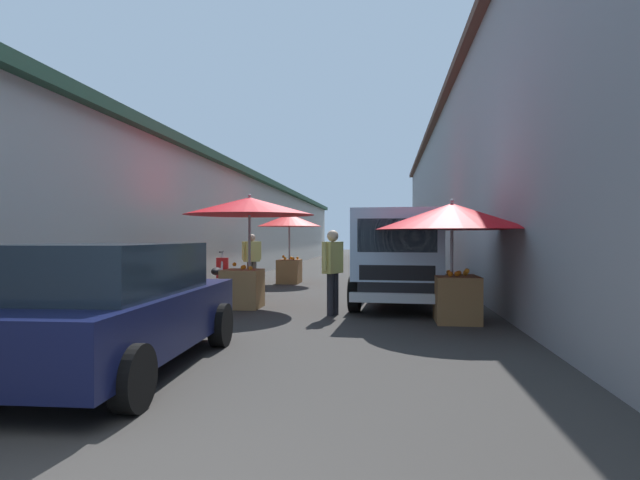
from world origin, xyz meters
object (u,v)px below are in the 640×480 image
Objects in this scene: parked_scooter at (219,277)px; hatchback_car at (112,306)px; fruit_stall_far_right at (248,218)px; vendor_by_crates at (333,266)px; vendor_in_shade at (252,257)px; fruit_stall_mid_lane at (453,228)px; fruit_stall_near_left at (393,229)px; delivery_truck at (399,260)px; fruit_stall_near_right at (289,232)px.

hatchback_car is at bearing -170.12° from parked_scooter.
parked_scooter is (2.18, 1.42, -1.49)m from fruit_stall_far_right.
hatchback_car is 7.65m from parked_scooter.
fruit_stall_far_right is 1.72× the size of vendor_by_crates.
vendor_by_crates is 5.55m from vendor_in_shade.
fruit_stall_mid_lane is at bearing -102.73° from vendor_by_crates.
fruit_stall_near_left is at bearing -70.75° from vendor_in_shade.
fruit_stall_near_left is 6.75m from fruit_stall_mid_lane.
delivery_truck is 2.97× the size of parked_scooter.
fruit_stall_near_right is 6.94m from vendor_by_crates.
fruit_stall_mid_lane is 1.96m from delivery_truck.
fruit_stall_near_right is at bearing 83.67° from fruit_stall_near_left.
fruit_stall_far_right is 1.78× the size of vendor_in_shade.
hatchback_car reaches higher than parked_scooter.
parked_scooter is (-3.42, 1.24, -1.24)m from fruit_stall_near_right.
fruit_stall_far_right is 6.13m from fruit_stall_near_left.
fruit_stall_mid_lane is at bearing -148.41° from fruit_stall_near_right.
vendor_by_crates is 4.64m from parked_scooter.
delivery_truck is 3.02× the size of vendor_by_crates.
delivery_truck is (1.62, 0.90, -0.64)m from fruit_stall_mid_lane.
hatchback_car is (-3.89, 4.27, -0.94)m from fruit_stall_mid_lane.
vendor_in_shade is (3.61, 4.22, -0.11)m from delivery_truck.
fruit_stall_far_right reaches higher than hatchback_car.
vendor_in_shade is at bearing 14.19° from fruit_stall_far_right.
vendor_in_shade is (-1.83, 0.78, -0.76)m from fruit_stall_near_right.
fruit_stall_near_left is at bearing -96.33° from fruit_stall_near_right.
fruit_stall_near_left is 0.49× the size of delivery_truck.
fruit_stall_near_left reaches higher than fruit_stall_mid_lane.
parked_scooter is (3.64, 5.58, -1.23)m from fruit_stall_mid_lane.
parked_scooter is at bearing 66.65° from delivery_truck.
fruit_stall_near_right is at bearing 32.32° from delivery_truck.
fruit_stall_mid_lane is at bearing -109.36° from fruit_stall_far_right.
vendor_in_shade reaches higher than hatchback_car.
fruit_stall_near_left is at bearing 0.56° from delivery_truck.
hatchback_car is 2.40× the size of vendor_by_crates.
fruit_stall_near_right is 1.46× the size of vendor_in_shade.
vendor_by_crates is (-0.96, -1.96, -0.98)m from fruit_stall_far_right.
vendor_in_shade is 1.72m from parked_scooter.
fruit_stall_far_right is at bearing -178.21° from fruit_stall_near_right.
fruit_stall_near_left is 1.49× the size of vendor_by_crates.
fruit_stall_mid_lane is 1.66× the size of vendor_by_crates.
fruit_stall_near_left is at bearing -56.73° from parked_scooter.
fruit_stall_near_right is at bearing 17.99° from vendor_by_crates.
fruit_stall_far_right is at bearing 63.75° from vendor_by_crates.
vendor_in_shade is (-1.46, 4.17, -0.84)m from fruit_stall_near_left.
fruit_stall_far_right reaches higher than delivery_truck.
delivery_truck is 3.11× the size of vendor_in_shade.
fruit_stall_near_right is 1.42× the size of vendor_by_crates.
vendor_in_shade is at bearing 44.39° from fruit_stall_mid_lane.
fruit_stall_far_right is 4.01m from vendor_in_shade.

